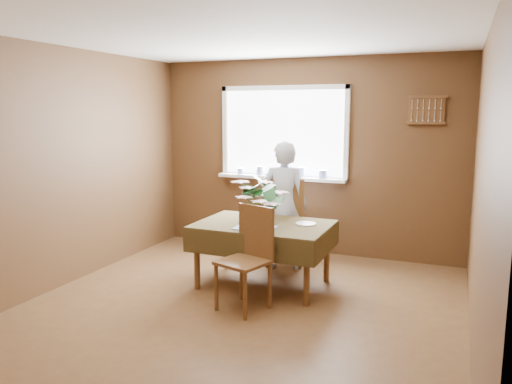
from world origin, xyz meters
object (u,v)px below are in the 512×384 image
at_px(seated_woman, 284,205).
at_px(flower_bouquet, 259,198).
at_px(chair_near, 249,253).
at_px(chair_far, 285,219).
at_px(dining_table, 263,231).

height_order(seated_woman, flower_bouquet, seated_woman).
distance_m(chair_near, flower_bouquet, 0.64).
relative_size(chair_near, flower_bouquet, 1.80).
bearing_deg(seated_woman, chair_near, 82.99).
bearing_deg(chair_near, seated_woman, 111.44).
relative_size(chair_far, flower_bouquet, 2.00).
bearing_deg(flower_bouquet, dining_table, 93.46).
bearing_deg(dining_table, flower_bouquet, -86.01).
distance_m(dining_table, seated_woman, 0.66).
height_order(chair_far, seated_woman, seated_woman).
bearing_deg(flower_bouquet, chair_near, -79.66).
bearing_deg(chair_near, flower_bouquet, 117.86).
height_order(chair_near, flower_bouquet, flower_bouquet).
xyz_separation_m(chair_far, seated_woman, (0.02, -0.10, 0.18)).
height_order(dining_table, chair_far, chair_far).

